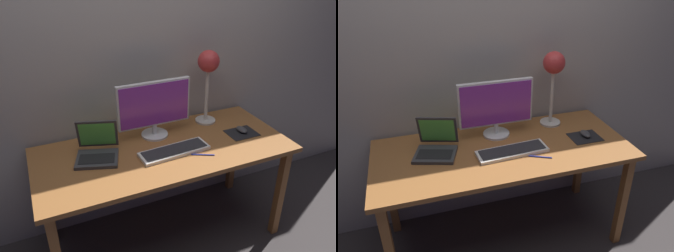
% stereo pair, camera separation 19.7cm
% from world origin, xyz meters
% --- Properties ---
extents(ground_plane, '(4.80, 4.80, 0.00)m').
position_xyz_m(ground_plane, '(0.00, 0.00, 0.00)').
color(ground_plane, '#383333').
rests_on(ground_plane, ground).
extents(back_wall, '(4.80, 0.06, 2.60)m').
position_xyz_m(back_wall, '(0.00, 0.40, 1.30)').
color(back_wall, '#A8A099').
rests_on(back_wall, ground).
extents(desk, '(1.60, 0.70, 0.74)m').
position_xyz_m(desk, '(0.00, 0.00, 0.66)').
color(desk, '#935B2D').
rests_on(desk, ground).
extents(monitor, '(0.49, 0.18, 0.38)m').
position_xyz_m(monitor, '(0.01, 0.18, 0.95)').
color(monitor, silver).
rests_on(monitor, desk).
extents(keyboard_main, '(0.45, 0.16, 0.03)m').
position_xyz_m(keyboard_main, '(0.04, -0.07, 0.75)').
color(keyboard_main, silver).
rests_on(keyboard_main, desk).
extents(laptop, '(0.31, 0.30, 0.21)m').
position_xyz_m(laptop, '(-0.40, 0.09, 0.80)').
color(laptop, '#38383A').
rests_on(laptop, desk).
extents(desk_lamp, '(0.15, 0.15, 0.52)m').
position_xyz_m(desk_lamp, '(0.42, 0.22, 1.14)').
color(desk_lamp, beige).
rests_on(desk_lamp, desk).
extents(mousepad, '(0.20, 0.16, 0.00)m').
position_xyz_m(mousepad, '(0.56, -0.03, 0.74)').
color(mousepad, black).
rests_on(mousepad, desk).
extents(mouse, '(0.06, 0.10, 0.03)m').
position_xyz_m(mouse, '(0.56, -0.02, 0.76)').
color(mouse, '#38383A').
rests_on(mouse, mousepad).
extents(pen, '(0.13, 0.07, 0.01)m').
position_xyz_m(pen, '(0.18, -0.17, 0.74)').
color(pen, '#2633A5').
rests_on(pen, desk).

